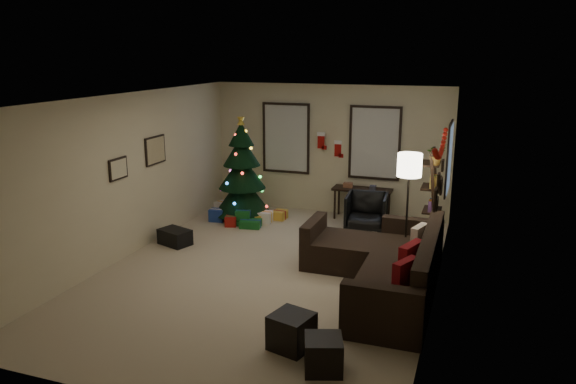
# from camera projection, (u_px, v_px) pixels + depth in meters

# --- Properties ---
(floor) EXTENTS (7.00, 7.00, 0.00)m
(floor) POSITION_uv_depth(u_px,v_px,m) (269.00, 271.00, 8.60)
(floor) COLOR tan
(floor) RESTS_ON ground
(ceiling) EXTENTS (7.00, 7.00, 0.00)m
(ceiling) POSITION_uv_depth(u_px,v_px,m) (268.00, 97.00, 7.93)
(ceiling) COLOR white
(ceiling) RESTS_ON floor
(wall_back) EXTENTS (5.00, 0.00, 5.00)m
(wall_back) POSITION_uv_depth(u_px,v_px,m) (329.00, 150.00, 11.46)
(wall_back) COLOR beige
(wall_back) RESTS_ON floor
(wall_front) EXTENTS (5.00, 0.00, 5.00)m
(wall_front) POSITION_uv_depth(u_px,v_px,m) (131.00, 274.00, 5.07)
(wall_front) COLOR beige
(wall_front) RESTS_ON floor
(wall_left) EXTENTS (0.00, 7.00, 7.00)m
(wall_left) POSITION_uv_depth(u_px,v_px,m) (128.00, 176.00, 9.07)
(wall_left) COLOR beige
(wall_left) RESTS_ON floor
(wall_right) EXTENTS (0.00, 7.00, 7.00)m
(wall_right) POSITION_uv_depth(u_px,v_px,m) (440.00, 203.00, 7.46)
(wall_right) COLOR beige
(wall_right) RESTS_ON floor
(window_back_left) EXTENTS (1.05, 0.06, 1.50)m
(window_back_left) POSITION_uv_depth(u_px,v_px,m) (286.00, 138.00, 11.69)
(window_back_left) COLOR #728CB2
(window_back_left) RESTS_ON wall_back
(window_back_right) EXTENTS (1.05, 0.06, 1.50)m
(window_back_right) POSITION_uv_depth(u_px,v_px,m) (375.00, 143.00, 11.08)
(window_back_right) COLOR #728CB2
(window_back_right) RESTS_ON wall_back
(window_right_wall) EXTENTS (0.06, 0.90, 1.30)m
(window_right_wall) POSITION_uv_depth(u_px,v_px,m) (450.00, 158.00, 9.77)
(window_right_wall) COLOR #728CB2
(window_right_wall) RESTS_ON wall_right
(christmas_tree) EXTENTS (1.16, 1.16, 2.17)m
(christmas_tree) POSITION_uv_depth(u_px,v_px,m) (242.00, 176.00, 11.13)
(christmas_tree) COLOR black
(christmas_tree) RESTS_ON floor
(presents) EXTENTS (1.50, 1.01, 0.30)m
(presents) POSITION_uv_depth(u_px,v_px,m) (245.00, 216.00, 11.10)
(presents) COLOR silver
(presents) RESTS_ON floor
(sofa) EXTENTS (2.08, 3.01, 0.92)m
(sofa) POSITION_uv_depth(u_px,v_px,m) (386.00, 268.00, 7.97)
(sofa) COLOR black
(sofa) RESTS_ON floor
(pillow_red_a) EXTENTS (0.28, 0.44, 0.43)m
(pillow_red_a) POSITION_uv_depth(u_px,v_px,m) (405.00, 276.00, 6.81)
(pillow_red_a) COLOR maroon
(pillow_red_a) RESTS_ON sofa
(pillow_red_b) EXTENTS (0.29, 0.50, 0.49)m
(pillow_red_b) POSITION_uv_depth(u_px,v_px,m) (411.00, 261.00, 7.32)
(pillow_red_b) COLOR maroon
(pillow_red_b) RESTS_ON sofa
(pillow_cream) EXTENTS (0.23, 0.41, 0.40)m
(pillow_cream) POSITION_uv_depth(u_px,v_px,m) (419.00, 238.00, 8.22)
(pillow_cream) COLOR beige
(pillow_cream) RESTS_ON sofa
(ottoman_near) EXTENTS (0.54, 0.54, 0.42)m
(ottoman_near) POSITION_uv_depth(u_px,v_px,m) (292.00, 331.00, 6.35)
(ottoman_near) COLOR black
(ottoman_near) RESTS_ON floor
(ottoman_far) EXTENTS (0.51, 0.51, 0.38)m
(ottoman_far) POSITION_uv_depth(u_px,v_px,m) (323.00, 354.00, 5.90)
(ottoman_far) COLOR black
(ottoman_far) RESTS_ON floor
(desk) EXTENTS (1.20, 0.43, 0.64)m
(desk) POSITION_uv_depth(u_px,v_px,m) (362.00, 192.00, 11.15)
(desk) COLOR black
(desk) RESTS_ON floor
(desk_chair) EXTENTS (0.76, 0.72, 0.72)m
(desk_chair) POSITION_uv_depth(u_px,v_px,m) (366.00, 211.00, 10.54)
(desk_chair) COLOR black
(desk_chair) RESTS_ON floor
(bookshelf) EXTENTS (0.30, 0.53, 1.80)m
(bookshelf) POSITION_uv_depth(u_px,v_px,m) (433.00, 203.00, 9.21)
(bookshelf) COLOR black
(bookshelf) RESTS_ON floor
(potted_plant) EXTENTS (0.53, 0.54, 0.45)m
(potted_plant) POSITION_uv_depth(u_px,v_px,m) (436.00, 151.00, 8.83)
(potted_plant) COLOR #4C4C4C
(potted_plant) RESTS_ON bookshelf
(floor_lamp) EXTENTS (0.38, 0.38, 1.82)m
(floor_lamp) POSITION_uv_depth(u_px,v_px,m) (409.00, 172.00, 8.54)
(floor_lamp) COLOR black
(floor_lamp) RESTS_ON floor
(art_map) EXTENTS (0.04, 0.60, 0.50)m
(art_map) POSITION_uv_depth(u_px,v_px,m) (155.00, 150.00, 9.74)
(art_map) COLOR black
(art_map) RESTS_ON wall_left
(art_abstract) EXTENTS (0.04, 0.45, 0.35)m
(art_abstract) POSITION_uv_depth(u_px,v_px,m) (118.00, 169.00, 8.78)
(art_abstract) COLOR black
(art_abstract) RESTS_ON wall_left
(gallery) EXTENTS (0.03, 1.25, 0.54)m
(gallery) POSITION_uv_depth(u_px,v_px,m) (439.00, 188.00, 7.35)
(gallery) COLOR black
(gallery) RESTS_ON wall_right
(garland) EXTENTS (0.08, 1.90, 0.30)m
(garland) POSITION_uv_depth(u_px,v_px,m) (440.00, 147.00, 7.42)
(garland) COLOR #A5140C
(garland) RESTS_ON wall_right
(stocking_left) EXTENTS (0.20, 0.05, 0.36)m
(stocking_left) POSITION_uv_depth(u_px,v_px,m) (321.00, 140.00, 11.34)
(stocking_left) COLOR #990F0C
(stocking_left) RESTS_ON wall_back
(stocking_right) EXTENTS (0.20, 0.05, 0.36)m
(stocking_right) POSITION_uv_depth(u_px,v_px,m) (338.00, 148.00, 11.40)
(stocking_right) COLOR #990F0C
(stocking_right) RESTS_ON wall_back
(storage_bin) EXTENTS (0.64, 0.53, 0.28)m
(storage_bin) POSITION_uv_depth(u_px,v_px,m) (175.00, 237.00, 9.78)
(storage_bin) COLOR black
(storage_bin) RESTS_ON floor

